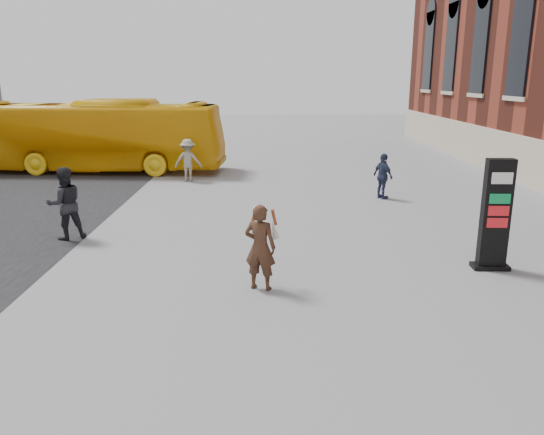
{
  "coord_description": "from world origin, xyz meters",
  "views": [
    {
      "loc": [
        -0.36,
        -9.38,
        3.97
      ],
      "look_at": [
        -0.25,
        1.21,
        1.16
      ],
      "focal_mm": 35.0,
      "sensor_mm": 36.0,
      "label": 1
    }
  ],
  "objects_px": {
    "woman": "(260,246)",
    "bus": "(95,136)",
    "info_pylon": "(495,215)",
    "pedestrian_a": "(65,204)",
    "pedestrian_b": "(188,160)",
    "pedestrian_c": "(383,176)"
  },
  "relations": [
    {
      "from": "info_pylon",
      "to": "pedestrian_c",
      "type": "bearing_deg",
      "value": 99.58
    },
    {
      "from": "info_pylon",
      "to": "pedestrian_b",
      "type": "relative_size",
      "value": 1.44
    },
    {
      "from": "info_pylon",
      "to": "pedestrian_c",
      "type": "relative_size",
      "value": 1.55
    },
    {
      "from": "bus",
      "to": "info_pylon",
      "type": "bearing_deg",
      "value": -131.55
    },
    {
      "from": "pedestrian_a",
      "to": "pedestrian_c",
      "type": "distance_m",
      "value": 10.02
    },
    {
      "from": "info_pylon",
      "to": "pedestrian_a",
      "type": "bearing_deg",
      "value": 169.15
    },
    {
      "from": "woman",
      "to": "bus",
      "type": "height_order",
      "value": "bus"
    },
    {
      "from": "woman",
      "to": "pedestrian_b",
      "type": "xyz_separation_m",
      "value": [
        -2.96,
        11.07,
        -0.04
      ]
    },
    {
      "from": "info_pylon",
      "to": "woman",
      "type": "xyz_separation_m",
      "value": [
        -4.91,
        -1.05,
        -0.32
      ]
    },
    {
      "from": "woman",
      "to": "pedestrian_b",
      "type": "bearing_deg",
      "value": -57.77
    },
    {
      "from": "pedestrian_b",
      "to": "pedestrian_c",
      "type": "xyz_separation_m",
      "value": [
        6.98,
        -3.23,
        -0.06
      ]
    },
    {
      "from": "info_pylon",
      "to": "bus",
      "type": "xyz_separation_m",
      "value": [
        -12.18,
        12.33,
        0.35
      ]
    },
    {
      "from": "pedestrian_a",
      "to": "pedestrian_b",
      "type": "bearing_deg",
      "value": -136.49
    },
    {
      "from": "woman",
      "to": "info_pylon",
      "type": "bearing_deg",
      "value": -150.64
    },
    {
      "from": "info_pylon",
      "to": "woman",
      "type": "distance_m",
      "value": 5.03
    },
    {
      "from": "woman",
      "to": "pedestrian_a",
      "type": "height_order",
      "value": "pedestrian_a"
    },
    {
      "from": "info_pylon",
      "to": "pedestrian_a",
      "type": "xyz_separation_m",
      "value": [
        -9.83,
        2.27,
        -0.27
      ]
    },
    {
      "from": "bus",
      "to": "pedestrian_a",
      "type": "height_order",
      "value": "bus"
    },
    {
      "from": "info_pylon",
      "to": "bus",
      "type": "relative_size",
      "value": 0.22
    },
    {
      "from": "info_pylon",
      "to": "pedestrian_c",
      "type": "distance_m",
      "value": 6.86
    },
    {
      "from": "woman",
      "to": "pedestrian_c",
      "type": "height_order",
      "value": "woman"
    },
    {
      "from": "pedestrian_a",
      "to": "pedestrian_c",
      "type": "relative_size",
      "value": 1.2
    }
  ]
}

